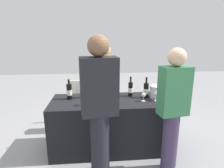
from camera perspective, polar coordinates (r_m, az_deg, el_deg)
ground_plane at (r=3.20m, az=0.00°, el=-18.31°), size 12.00×12.00×0.00m
tasting_table at (r=3.00m, az=0.00°, el=-11.98°), size 1.83×0.75×0.79m
wine_bottle_0 at (r=2.93m, az=-12.81°, el=-2.21°), size 0.08×0.08×0.32m
wine_bottle_1 at (r=2.95m, az=-7.97°, el=-1.93°), size 0.07×0.07×0.32m
wine_bottle_2 at (r=2.93m, az=-0.45°, el=-2.03°), size 0.08×0.08×0.30m
wine_bottle_3 at (r=3.01m, az=5.61°, el=-1.54°), size 0.07×0.07×0.32m
wine_bottle_4 at (r=2.98m, az=10.26°, el=-1.84°), size 0.08×0.08×0.32m
wine_glass_0 at (r=2.64m, az=-8.88°, el=-4.53°), size 0.06×0.06×0.13m
wine_glass_1 at (r=2.72m, az=-5.54°, el=-3.57°), size 0.07×0.07×0.14m
wine_glass_2 at (r=2.68m, az=1.31°, el=-4.00°), size 0.07×0.07×0.13m
wine_glass_3 at (r=2.82m, az=9.54°, el=-3.39°), size 0.06×0.06×0.13m
wine_glass_4 at (r=2.87m, az=13.41°, el=-3.13°), size 0.07×0.07×0.14m
ice_bucket at (r=3.00m, az=13.38°, el=-2.32°), size 0.21×0.21×0.19m
server_pouring at (r=3.42m, az=-2.11°, el=-0.43°), size 0.42×0.24×1.58m
guest_0 at (r=2.15m, az=-3.82°, el=-6.86°), size 0.43×0.28×1.75m
guest_1 at (r=2.43m, az=17.93°, el=-6.78°), size 0.38×0.25×1.60m
menu_board at (r=3.89m, az=-8.84°, el=-5.12°), size 0.48×0.06×0.87m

